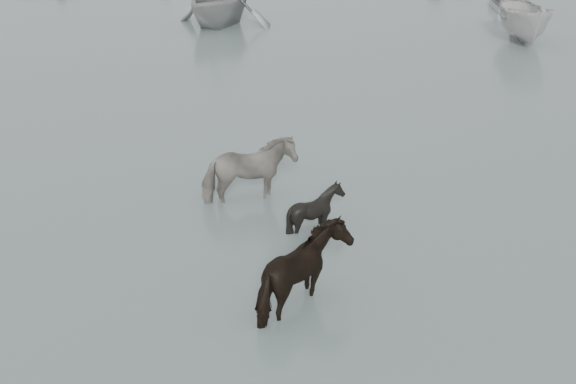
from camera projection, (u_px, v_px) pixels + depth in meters
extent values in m
plane|color=#53625F|center=(284.00, 266.00, 12.96)|extent=(140.00, 140.00, 0.00)
imported|color=black|center=(248.00, 165.00, 15.21)|extent=(2.11, 1.26, 1.66)
imported|color=black|center=(306.00, 263.00, 11.39)|extent=(1.79, 1.94, 1.61)
imported|color=black|center=(316.00, 199.00, 14.19)|extent=(1.31, 1.24, 1.18)
imported|color=#BBBAB5|center=(525.00, 20.00, 30.46)|extent=(2.65, 5.00, 1.83)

